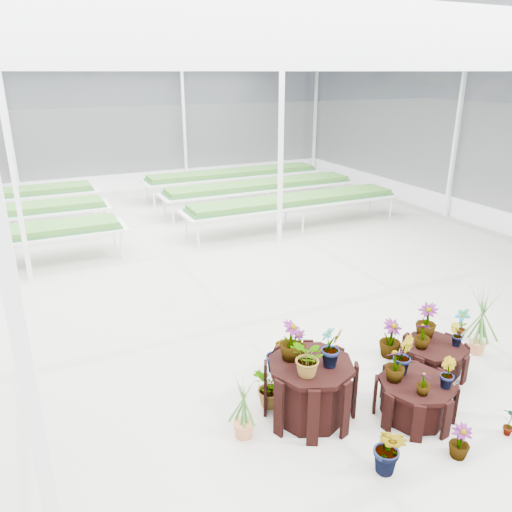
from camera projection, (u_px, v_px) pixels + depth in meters
name	position (u px, v px, depth m)	size (l,w,h in m)	color
ground_plane	(233.00, 334.00, 8.48)	(24.00, 24.00, 0.00)	gray
greenhouse_shell	(231.00, 206.00, 7.70)	(18.00, 24.00, 4.50)	white
steel_frame	(231.00, 206.00, 7.70)	(18.00, 24.00, 4.50)	silver
nursery_benches	(136.00, 210.00, 14.43)	(16.00, 7.00, 0.84)	silver
plinth_tall	(310.00, 389.00, 6.36)	(1.14, 1.14, 0.78)	black
plinth_mid	(415.00, 399.00, 6.38)	(0.98, 0.98, 0.52)	black
plinth_low	(434.00, 358.00, 7.39)	(0.94, 0.94, 0.42)	black
nursery_plants	(371.00, 359.00, 6.74)	(4.67, 2.81, 1.30)	#346124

